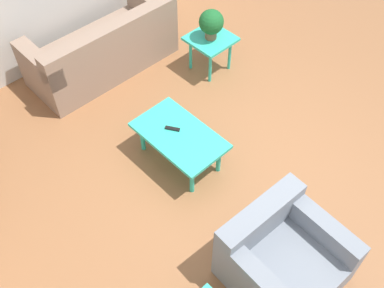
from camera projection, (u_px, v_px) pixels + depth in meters
ground_plane at (243, 164)px, 5.04m from camera, size 14.00×14.00×0.00m
sofa at (104, 50)px, 5.84m from camera, size 0.85×1.95×0.83m
armchair at (281, 257)px, 3.99m from camera, size 0.95×0.98×0.75m
coffee_table at (179, 137)px, 4.79m from camera, size 1.00×0.60×0.42m
side_table_plant at (211, 42)px, 5.76m from camera, size 0.54×0.54×0.50m
potted_plant at (211, 23)px, 5.53m from camera, size 0.31×0.31×0.39m
remote_control at (172, 129)px, 4.79m from camera, size 0.16×0.12×0.02m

